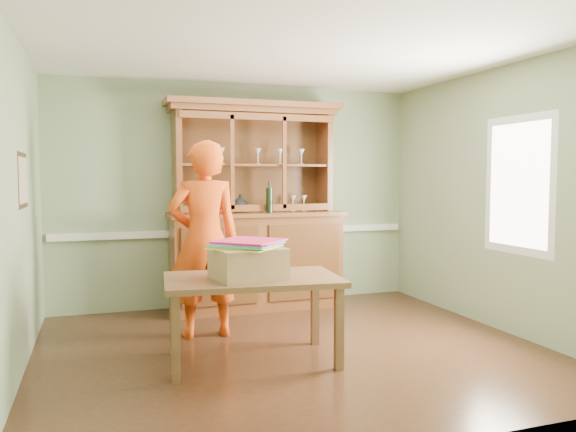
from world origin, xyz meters
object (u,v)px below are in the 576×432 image
object	(u,v)px
china_hutch	(255,237)
cardboard_box	(248,263)
dining_table	(252,287)
person	(204,239)

from	to	relation	value
china_hutch	cardboard_box	bearing A→B (deg)	-107.06
dining_table	person	distance (m)	0.98
china_hutch	person	distance (m)	1.31
dining_table	cardboard_box	distance (m)	0.24
china_hutch	cardboard_box	xyz separation A→B (m)	(-0.62, -2.01, 0.00)
cardboard_box	china_hutch	bearing A→B (deg)	72.94
cardboard_box	person	xyz separation A→B (m)	(-0.19, 0.98, 0.10)
cardboard_box	dining_table	bearing A→B (deg)	55.42
person	china_hutch	bearing A→B (deg)	-127.07
china_hutch	cardboard_box	size ratio (longest dim) A/B	4.44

